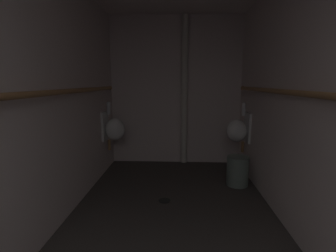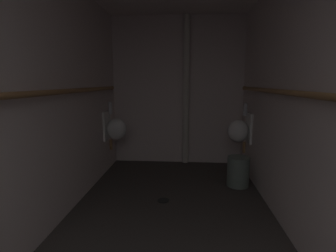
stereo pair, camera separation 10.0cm
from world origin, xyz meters
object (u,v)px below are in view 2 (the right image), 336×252
(urinal_left_mid, at_px, (115,128))
(urinal_right_mid, at_px, (240,130))
(floor_drain, at_px, (163,200))
(waste_bin, at_px, (238,171))
(standpipe_back_wall, at_px, (186,92))

(urinal_left_mid, bearing_deg, urinal_right_mid, -1.05)
(floor_drain, height_order, waste_bin, waste_bin)
(floor_drain, distance_m, waste_bin, 1.11)
(waste_bin, bearing_deg, urinal_right_mid, 79.11)
(standpipe_back_wall, height_order, floor_drain, standpipe_back_wall)
(urinal_left_mid, bearing_deg, standpipe_back_wall, 21.59)
(urinal_left_mid, xyz_separation_m, floor_drain, (0.84, -1.00, -0.68))
(standpipe_back_wall, bearing_deg, waste_bin, -51.84)
(urinal_right_mid, relative_size, floor_drain, 5.39)
(standpipe_back_wall, bearing_deg, urinal_left_mid, -158.41)
(urinal_right_mid, height_order, floor_drain, urinal_right_mid)
(urinal_left_mid, xyz_separation_m, waste_bin, (1.80, -0.48, -0.48))
(floor_drain, relative_size, waste_bin, 0.35)
(urinal_right_mid, xyz_separation_m, floor_drain, (-1.05, -0.97, -0.68))
(waste_bin, bearing_deg, urinal_left_mid, 165.08)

